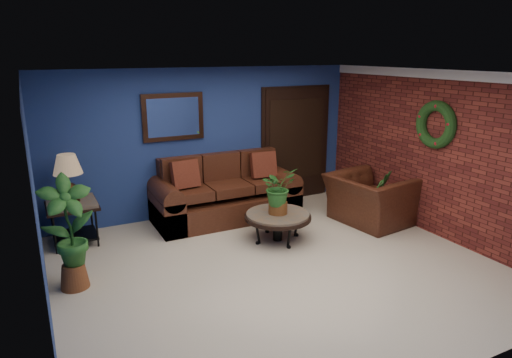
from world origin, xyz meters
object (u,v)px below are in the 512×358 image
sofa (224,197)px  table_lamp (68,172)px  end_table (73,211)px  side_chair (232,187)px  coffee_table (278,217)px  armchair (369,199)px

sofa → table_lamp: size_ratio=3.57×
end_table → side_chair: side_chair is taller
coffee_table → table_lamp: 3.09m
table_lamp → side_chair: size_ratio=0.76×
sofa → armchair: sofa is taller
side_chair → coffee_table: bearing=-68.7°
sofa → coffee_table: sofa is taller
side_chair → armchair: size_ratio=0.73×
coffee_table → side_chair: bearing=97.2°
end_table → table_lamp: size_ratio=1.05×
end_table → side_chair: (2.57, 0.06, 0.01)m
side_chair → armchair: (1.88, -1.34, -0.11)m
sofa → side_chair: bearing=8.1°
table_lamp → armchair: table_lamp is taller
table_lamp → side_chair: 2.64m
coffee_table → side_chair: (-0.17, 1.32, 0.13)m
end_table → sofa: bearing=1.0°
sofa → end_table: (-2.41, -0.04, 0.14)m
end_table → table_lamp: bearing=0.0°
end_table → armchair: 4.63m
coffee_table → table_lamp: (-2.74, 1.25, 0.72)m
coffee_table → side_chair: side_chair is taller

